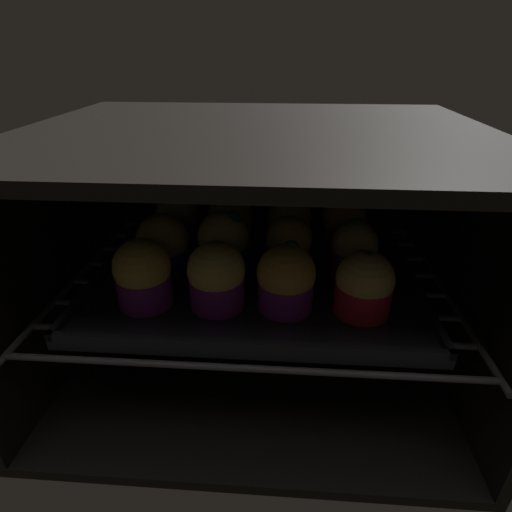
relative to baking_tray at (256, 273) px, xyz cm
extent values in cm
cube|color=black|center=(0.00, 0.33, -15.42)|extent=(59.00, 47.00, 1.50)
cube|color=black|center=(0.00, 0.33, 20.08)|extent=(59.00, 47.00, 1.50)
cube|color=black|center=(0.00, 23.08, 2.33)|extent=(59.00, 1.50, 34.00)
cube|color=black|center=(-28.75, 0.33, 2.33)|extent=(1.50, 47.00, 34.00)
cube|color=black|center=(28.75, 0.33, 2.33)|extent=(1.50, 47.00, 34.00)
cylinder|color=#4C494C|center=(0.00, -18.67, -1.07)|extent=(54.00, 0.80, 0.80)
cylinder|color=#4C494C|center=(0.00, -13.24, -1.07)|extent=(54.00, 0.80, 0.80)
cylinder|color=#4C494C|center=(0.00, -7.81, -1.07)|extent=(54.00, 0.80, 0.80)
cylinder|color=#4C494C|center=(0.00, -2.38, -1.07)|extent=(54.00, 0.80, 0.80)
cylinder|color=#4C494C|center=(0.00, 3.05, -1.07)|extent=(54.00, 0.80, 0.80)
cylinder|color=#4C494C|center=(0.00, 8.47, -1.07)|extent=(54.00, 0.80, 0.80)
cylinder|color=#4C494C|center=(0.00, 13.90, -1.07)|extent=(54.00, 0.80, 0.80)
cylinder|color=#4C494C|center=(0.00, 19.33, -1.07)|extent=(54.00, 0.80, 0.80)
cylinder|color=#4C494C|center=(-27.00, 0.33, -1.07)|extent=(0.80, 42.00, 0.80)
cylinder|color=#4C494C|center=(27.00, 0.33, -1.07)|extent=(0.80, 42.00, 0.80)
cube|color=black|center=(0.00, 0.00, -0.07)|extent=(44.71, 35.59, 1.20)
cube|color=black|center=(0.00, -17.39, 1.03)|extent=(44.71, 0.80, 1.00)
cube|color=black|center=(0.00, 17.39, 1.03)|extent=(44.71, 0.80, 1.00)
cube|color=black|center=(-21.96, 0.00, 1.03)|extent=(0.80, 35.59, 1.00)
cube|color=black|center=(21.96, 0.00, 1.03)|extent=(0.80, 35.59, 1.00)
cylinder|color=#7A238C|center=(-13.41, -9.34, 2.51)|extent=(6.85, 6.85, 3.96)
sphere|color=gold|center=(-13.41, -9.34, 5.83)|extent=(7.12, 7.12, 7.12)
sphere|color=#1E6023|center=(-13.30, -9.82, 8.33)|extent=(1.99, 1.99, 1.99)
cylinder|color=#7A238C|center=(-4.23, -9.12, 2.51)|extent=(6.85, 6.85, 3.96)
sphere|color=#DBBC60|center=(-4.23, -9.12, 5.65)|extent=(7.15, 7.15, 7.15)
sphere|color=#1E6023|center=(-4.71, -9.02, 7.74)|extent=(1.64, 1.64, 1.64)
cylinder|color=#7A238C|center=(4.32, -9.00, 2.51)|extent=(6.85, 6.85, 3.96)
sphere|color=gold|center=(4.32, -9.00, 5.47)|extent=(7.20, 7.20, 7.20)
sphere|color=#1E6023|center=(4.81, -8.17, 8.27)|extent=(2.18, 2.18, 2.18)
cylinder|color=red|center=(13.75, -9.22, 2.51)|extent=(6.85, 6.85, 3.96)
sphere|color=#DBBC60|center=(13.75, -9.22, 5.13)|extent=(7.01, 7.01, 7.01)
sphere|color=#1E6023|center=(13.75, -9.22, 7.56)|extent=(2.26, 2.26, 2.26)
cylinder|color=#1928B7|center=(-13.41, -0.34, 2.51)|extent=(6.85, 6.85, 3.96)
sphere|color=#DBBC60|center=(-13.41, -0.34, 5.32)|extent=(7.46, 7.46, 7.46)
sphere|color=#19511E|center=(-14.04, 0.75, 7.58)|extent=(2.33, 2.33, 2.33)
cylinder|color=#0C8C84|center=(-4.71, 0.15, 2.51)|extent=(6.85, 6.85, 3.96)
sphere|color=#E0CC7A|center=(-4.71, 0.15, 5.77)|extent=(7.37, 7.37, 7.37)
sphere|color=#19511E|center=(-3.14, 0.04, 8.50)|extent=(2.39, 2.39, 2.39)
cylinder|color=#1928B7|center=(4.68, 0.12, 2.51)|extent=(6.85, 6.85, 3.96)
sphere|color=gold|center=(4.68, 0.12, 5.79)|extent=(6.52, 6.52, 6.52)
cylinder|color=#7A238C|center=(13.85, 0.12, 2.51)|extent=(6.85, 6.85, 3.96)
sphere|color=#E0CC7A|center=(13.85, 0.12, 5.24)|extent=(6.52, 6.52, 6.52)
sphere|color=#28702D|center=(14.02, 0.72, 7.82)|extent=(2.09, 2.09, 2.09)
cylinder|color=red|center=(-13.58, 9.30, 2.51)|extent=(6.85, 6.85, 3.96)
sphere|color=#E0CC7A|center=(-13.58, 9.30, 5.78)|extent=(6.94, 6.94, 6.94)
sphere|color=#19511E|center=(-14.55, 9.21, 8.70)|extent=(2.01, 2.01, 2.01)
cylinder|color=#0C8C84|center=(-4.82, 8.95, 2.51)|extent=(6.85, 6.85, 3.96)
sphere|color=gold|center=(-4.82, 8.95, 5.47)|extent=(7.37, 7.37, 7.37)
sphere|color=#28702D|center=(-3.99, 9.54, 7.53)|extent=(2.41, 2.41, 2.41)
cylinder|color=#0C8C84|center=(4.78, 9.38, 2.51)|extent=(6.85, 6.85, 3.96)
sphere|color=#DBBC60|center=(4.78, 9.38, 5.33)|extent=(7.04, 7.04, 7.04)
cylinder|color=#7A238C|center=(13.42, 8.83, 2.51)|extent=(6.85, 6.85, 3.96)
sphere|color=gold|center=(13.42, 8.83, 5.76)|extent=(7.02, 7.02, 7.02)
camera|label=1|loc=(3.70, -51.69, 30.08)|focal=28.43mm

